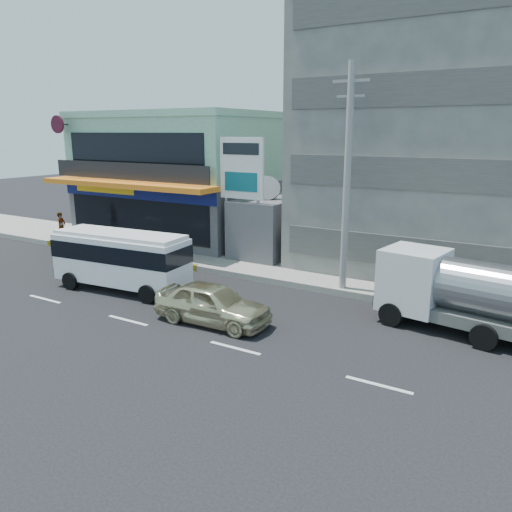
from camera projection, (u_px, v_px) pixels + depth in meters
The scene contains 12 objects.
ground at pixel (128, 321), 19.49m from camera, with size 120.00×120.00×0.00m, color black.
sidewalk at pixel (339, 276), 24.90m from camera, with size 70.00×5.00×0.30m, color gray.
shop_building at pixel (186, 179), 34.11m from camera, with size 12.40×11.70×8.00m.
concrete_building at pixel (477, 135), 25.34m from camera, with size 16.00×12.00×14.00m, color gray.
gap_structure at pixel (275, 227), 29.07m from camera, with size 3.00×6.00×3.50m, color #424247.
satellite_dish at pixel (267, 198), 27.79m from camera, with size 1.50×1.50×0.15m, color slate.
billboard at pixel (242, 175), 26.21m from camera, with size 2.60×0.18×6.90m.
utility_pole_near at pixel (347, 180), 21.44m from camera, with size 1.60×0.30×10.00m.
minibus at pixel (121, 256), 22.86m from camera, with size 6.67×2.74×2.73m.
sedan at pixel (212, 303), 19.06m from camera, with size 1.87×4.66×1.59m, color beige.
tanker_truck at pixel (473, 295), 17.78m from camera, with size 7.48×3.30×2.85m.
motorcycle_rider at pixel (63, 237), 31.03m from camera, with size 1.92×1.09×2.33m.
Camera 1 is at (13.65, -13.16, 7.20)m, focal length 35.00 mm.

